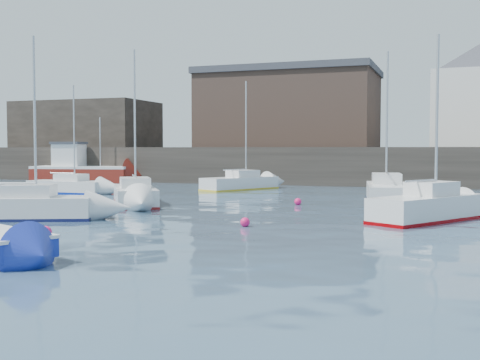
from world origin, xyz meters
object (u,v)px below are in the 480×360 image
(buoy_near, at_px, (45,239))
(sailboat_h, at_px, (240,183))
(sailboat_b, at_px, (135,195))
(sailboat_f, at_px, (387,192))
(sailboat_a, at_px, (23,207))
(buoy_far, at_px, (298,205))
(sailboat_e, at_px, (68,186))
(fishing_boat, at_px, (80,169))
(sailboat_c, at_px, (428,207))
(buoy_mid, at_px, (245,227))

(buoy_near, bearing_deg, sailboat_h, 94.33)
(sailboat_b, height_order, sailboat_f, sailboat_f)
(sailboat_a, bearing_deg, buoy_far, 48.26)
(sailboat_e, bearing_deg, fishing_boat, 121.34)
(fishing_boat, bearing_deg, sailboat_c, -33.27)
(sailboat_a, xyz_separation_m, buoy_far, (8.94, 10.02, -0.52))
(sailboat_c, distance_m, buoy_mid, 7.52)
(sailboat_h, relative_size, buoy_mid, 21.38)
(sailboat_a, distance_m, buoy_far, 13.44)
(buoy_near, bearing_deg, sailboat_b, 105.58)
(sailboat_b, height_order, buoy_far, sailboat_b)
(sailboat_a, relative_size, buoy_far, 20.30)
(sailboat_f, relative_size, buoy_mid, 22.63)
(sailboat_b, bearing_deg, sailboat_a, -97.42)
(sailboat_a, relative_size, sailboat_e, 1.06)
(buoy_mid, bearing_deg, sailboat_b, 142.19)
(buoy_mid, bearing_deg, buoy_far, 91.63)
(buoy_near, distance_m, buoy_far, 14.80)
(sailboat_b, relative_size, sailboat_c, 1.05)
(fishing_boat, xyz_separation_m, sailboat_e, (7.00, -11.49, -0.63))
(sailboat_a, relative_size, buoy_near, 17.25)
(sailboat_b, bearing_deg, buoy_mid, -37.81)
(buoy_near, bearing_deg, sailboat_e, 123.48)
(sailboat_c, distance_m, sailboat_f, 7.99)
(fishing_boat, distance_m, sailboat_a, 28.21)
(sailboat_a, xyz_separation_m, sailboat_h, (2.33, 19.80, -0.02))
(sailboat_b, height_order, buoy_mid, sailboat_b)
(sailboat_c, xyz_separation_m, buoy_far, (-6.56, 4.98, -0.57))
(sailboat_f, height_order, buoy_far, sailboat_f)
(sailboat_e, height_order, sailboat_h, sailboat_h)
(sailboat_a, relative_size, sailboat_b, 0.94)
(sailboat_f, height_order, buoy_near, sailboat_f)
(buoy_mid, xyz_separation_m, buoy_far, (-0.26, 9.04, 0.00))
(fishing_boat, distance_m, sailboat_b, 22.75)
(sailboat_e, bearing_deg, buoy_near, -56.52)
(sailboat_c, height_order, buoy_mid, sailboat_c)
(sailboat_a, height_order, buoy_far, sailboat_a)
(sailboat_h, bearing_deg, fishing_boat, 164.17)
(fishing_boat, distance_m, buoy_far, 27.18)
(sailboat_e, relative_size, sailboat_h, 0.91)
(sailboat_f, distance_m, sailboat_h, 12.93)
(sailboat_f, bearing_deg, sailboat_h, 146.54)
(fishing_boat, bearing_deg, sailboat_b, -48.63)
(sailboat_a, bearing_deg, sailboat_c, 18.01)
(sailboat_e, xyz_separation_m, sailboat_h, (9.39, 6.84, 0.04))
(sailboat_e, xyz_separation_m, buoy_mid, (16.27, -11.97, -0.45))
(sailboat_e, distance_m, buoy_mid, 20.20)
(fishing_boat, height_order, sailboat_b, sailboat_b)
(sailboat_e, relative_size, sailboat_f, 0.86)
(sailboat_c, height_order, buoy_near, sailboat_c)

